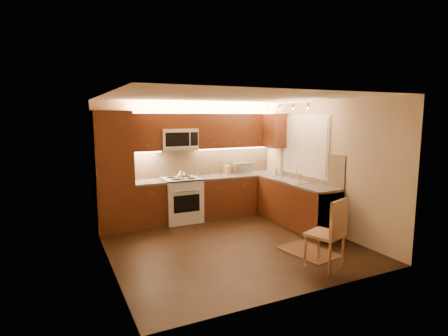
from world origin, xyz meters
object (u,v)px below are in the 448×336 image
kettle (181,175)px  toaster_oven (241,168)px  sink (293,177)px  stove (181,200)px  microwave (178,139)px  soap_bottle (275,170)px  knife_block (227,170)px  dining_chair (325,233)px

kettle → toaster_oven: bearing=10.4°
sink → kettle: size_ratio=4.04×
sink → kettle: kettle is taller
stove → toaster_oven: 1.59m
microwave → soap_bottle: (2.11, -0.47, -0.73)m
stove → sink: 2.35m
stove → sink: size_ratio=1.07×
knife_block → soap_bottle: size_ratio=1.16×
stove → microwave: size_ratio=1.21×
sink → microwave: bearing=147.8°
knife_block → microwave: bearing=169.7°
microwave → sink: size_ratio=0.88×
microwave → dining_chair: 3.65m
stove → knife_block: 1.27m
sink → dining_chair: sink is taller
toaster_oven → knife_block: bearing=170.8°
kettle → knife_block: kettle is taller
stove → soap_bottle: bearing=-9.0°
stove → dining_chair: size_ratio=0.89×
kettle → stove: bearing=72.6°
microwave → kettle: microwave is taller
microwave → toaster_oven: size_ratio=1.78×
stove → soap_bottle: soap_bottle is taller
microwave → dining_chair: microwave is taller
stove → microwave: bearing=90.0°
sink → kettle: 2.26m
kettle → dining_chair: bearing=-68.5°
stove → knife_block: size_ratio=4.46×
soap_bottle → dining_chair: 3.00m
kettle → sink: bearing=-24.8°
microwave → sink: microwave is taller
toaster_oven → microwave: bearing=177.4°
microwave → sink: 2.48m
toaster_oven → soap_bottle: toaster_oven is taller
microwave → kettle: (-0.06, -0.33, -0.69)m
toaster_oven → dining_chair: toaster_oven is taller
sink → dining_chair: size_ratio=0.83×
soap_bottle → dining_chair: soap_bottle is taller
stove → toaster_oven: bearing=3.9°
toaster_oven → dining_chair: size_ratio=0.41×
kettle → toaster_oven: size_ratio=0.50×
kettle → dining_chair: 3.20m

